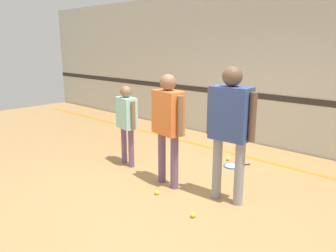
% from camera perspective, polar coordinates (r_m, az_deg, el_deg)
% --- Properties ---
extents(ground_plane, '(16.00, 16.00, 0.00)m').
position_cam_1_polar(ground_plane, '(4.87, 1.68, -10.92)').
color(ground_plane, '#A87F4C').
extents(wall_back, '(16.00, 0.07, 3.20)m').
position_cam_1_polar(wall_back, '(6.89, 17.99, 9.51)').
color(wall_back, beige).
rests_on(wall_back, ground_plane).
extents(floor_stripe, '(14.40, 0.10, 0.01)m').
position_cam_1_polar(floor_stripe, '(6.37, 13.33, -5.17)').
color(floor_stripe, orange).
rests_on(floor_stripe, ground_plane).
extents(person_instructor, '(0.62, 0.33, 1.66)m').
position_cam_1_polar(person_instructor, '(4.69, 0.00, 1.34)').
color(person_instructor, '#6B4C70').
rests_on(person_instructor, ground_plane).
extents(person_student_left, '(0.52, 0.29, 1.39)m').
position_cam_1_polar(person_student_left, '(5.60, -7.22, 1.57)').
color(person_student_left, '#6B4C70').
rests_on(person_student_left, ground_plane).
extents(person_student_right, '(0.68, 0.31, 1.80)m').
position_cam_1_polar(person_student_right, '(4.24, 10.79, 0.94)').
color(person_student_right, gray).
rests_on(person_student_right, ground_plane).
extents(racket_spare_on_floor, '(0.40, 0.49, 0.03)m').
position_cam_1_polar(racket_spare_on_floor, '(5.83, 11.24, -6.81)').
color(racket_spare_on_floor, blue).
rests_on(racket_spare_on_floor, ground_plane).
extents(tennis_ball_near_instructor, '(0.07, 0.07, 0.07)m').
position_cam_1_polar(tennis_ball_near_instructor, '(4.70, -1.92, -11.47)').
color(tennis_ball_near_instructor, '#CCE038').
rests_on(tennis_ball_near_instructor, ground_plane).
extents(tennis_ball_by_spare_racket, '(0.07, 0.07, 0.07)m').
position_cam_1_polar(tennis_ball_by_spare_racket, '(6.08, 10.43, -5.64)').
color(tennis_ball_by_spare_racket, '#CCE038').
rests_on(tennis_ball_by_spare_racket, ground_plane).
extents(tennis_ball_stray_left, '(0.07, 0.07, 0.07)m').
position_cam_1_polar(tennis_ball_stray_left, '(4.14, 4.37, -15.19)').
color(tennis_ball_stray_left, '#CCE038').
rests_on(tennis_ball_stray_left, ground_plane).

